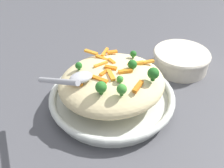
% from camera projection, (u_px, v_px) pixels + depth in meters
% --- Properties ---
extents(ground_plane, '(2.40, 2.40, 0.00)m').
position_uv_depth(ground_plane, '(112.00, 103.00, 0.70)').
color(ground_plane, '#4C4C51').
extents(serving_bowl, '(0.33, 0.33, 0.04)m').
position_uv_depth(serving_bowl, '(112.00, 97.00, 0.69)').
color(serving_bowl, silver).
rests_on(serving_bowl, ground_plane).
extents(pasta_mound, '(0.27, 0.25, 0.08)m').
position_uv_depth(pasta_mound, '(112.00, 83.00, 0.66)').
color(pasta_mound, beige).
rests_on(pasta_mound, serving_bowl).
extents(carrot_piece_0, '(0.04, 0.01, 0.01)m').
position_uv_depth(carrot_piece_0, '(101.00, 65.00, 0.66)').
color(carrot_piece_0, orange).
rests_on(carrot_piece_0, pasta_mound).
extents(carrot_piece_1, '(0.01, 0.03, 0.01)m').
position_uv_depth(carrot_piece_1, '(111.00, 61.00, 0.67)').
color(carrot_piece_1, orange).
rests_on(carrot_piece_1, pasta_mound).
extents(carrot_piece_2, '(0.04, 0.03, 0.01)m').
position_uv_depth(carrot_piece_2, '(105.00, 52.00, 0.71)').
color(carrot_piece_2, orange).
rests_on(carrot_piece_2, pasta_mound).
extents(carrot_piece_3, '(0.04, 0.02, 0.01)m').
position_uv_depth(carrot_piece_3, '(125.00, 71.00, 0.63)').
color(carrot_piece_3, orange).
rests_on(carrot_piece_3, pasta_mound).
extents(carrot_piece_4, '(0.03, 0.02, 0.01)m').
position_uv_depth(carrot_piece_4, '(112.00, 52.00, 0.71)').
color(carrot_piece_4, orange).
rests_on(carrot_piece_4, pasta_mound).
extents(carrot_piece_5, '(0.03, 0.03, 0.01)m').
position_uv_depth(carrot_piece_5, '(112.00, 67.00, 0.64)').
color(carrot_piece_5, orange).
rests_on(carrot_piece_5, pasta_mound).
extents(carrot_piece_6, '(0.02, 0.04, 0.01)m').
position_uv_depth(carrot_piece_6, '(111.00, 75.00, 0.62)').
color(carrot_piece_6, orange).
rests_on(carrot_piece_6, pasta_mound).
extents(carrot_piece_7, '(0.03, 0.04, 0.01)m').
position_uv_depth(carrot_piece_7, '(100.00, 79.00, 0.61)').
color(carrot_piece_7, orange).
rests_on(carrot_piece_7, pasta_mound).
extents(carrot_piece_8, '(0.04, 0.02, 0.01)m').
position_uv_depth(carrot_piece_8, '(135.00, 63.00, 0.67)').
color(carrot_piece_8, orange).
rests_on(carrot_piece_8, pasta_mound).
extents(carrot_piece_9, '(0.04, 0.03, 0.01)m').
position_uv_depth(carrot_piece_9, '(138.00, 86.00, 0.59)').
color(carrot_piece_9, orange).
rests_on(carrot_piece_9, pasta_mound).
extents(carrot_piece_10, '(0.04, 0.02, 0.01)m').
position_uv_depth(carrot_piece_10, '(106.00, 71.00, 0.63)').
color(carrot_piece_10, orange).
rests_on(carrot_piece_10, pasta_mound).
extents(carrot_piece_11, '(0.03, 0.03, 0.01)m').
position_uv_depth(carrot_piece_11, '(75.00, 83.00, 0.60)').
color(carrot_piece_11, orange).
rests_on(carrot_piece_11, pasta_mound).
extents(carrot_piece_12, '(0.03, 0.01, 0.01)m').
position_uv_depth(carrot_piece_12, '(149.00, 62.00, 0.67)').
color(carrot_piece_12, orange).
rests_on(carrot_piece_12, pasta_mound).
extents(carrot_piece_13, '(0.02, 0.04, 0.01)m').
position_uv_depth(carrot_piece_13, '(102.00, 58.00, 0.69)').
color(carrot_piece_13, orange).
rests_on(carrot_piece_13, pasta_mound).
extents(carrot_piece_14, '(0.03, 0.04, 0.01)m').
position_uv_depth(carrot_piece_14, '(91.00, 52.00, 0.71)').
color(carrot_piece_14, orange).
rests_on(carrot_piece_14, pasta_mound).
extents(broccoli_floret_0, '(0.03, 0.03, 0.03)m').
position_uv_depth(broccoli_floret_0, '(101.00, 87.00, 0.57)').
color(broccoli_floret_0, '#296820').
rests_on(broccoli_floret_0, pasta_mound).
extents(broccoli_floret_1, '(0.02, 0.02, 0.03)m').
position_uv_depth(broccoli_floret_1, '(132.00, 65.00, 0.64)').
color(broccoli_floret_1, '#205B1C').
rests_on(broccoli_floret_1, pasta_mound).
extents(broccoli_floret_2, '(0.02, 0.02, 0.02)m').
position_uv_depth(broccoli_floret_2, '(79.00, 66.00, 0.64)').
color(broccoli_floret_2, '#205B1C').
rests_on(broccoli_floret_2, pasta_mound).
extents(broccoli_floret_3, '(0.02, 0.02, 0.02)m').
position_uv_depth(broccoli_floret_3, '(133.00, 54.00, 0.69)').
color(broccoli_floret_3, '#205B1C').
rests_on(broccoli_floret_3, pasta_mound).
extents(broccoli_floret_4, '(0.03, 0.03, 0.03)m').
position_uv_depth(broccoli_floret_4, '(153.00, 74.00, 0.60)').
color(broccoli_floret_4, '#205B1C').
rests_on(broccoli_floret_4, pasta_mound).
extents(broccoli_floret_5, '(0.02, 0.02, 0.02)m').
position_uv_depth(broccoli_floret_5, '(120.00, 79.00, 0.60)').
color(broccoli_floret_5, '#377928').
rests_on(broccoli_floret_5, pasta_mound).
extents(broccoli_floret_6, '(0.02, 0.02, 0.03)m').
position_uv_depth(broccoli_floret_6, '(122.00, 89.00, 0.56)').
color(broccoli_floret_6, '#377928').
rests_on(broccoli_floret_6, pasta_mound).
extents(serving_spoon, '(0.12, 0.13, 0.07)m').
position_uv_depth(serving_spoon, '(74.00, 79.00, 0.58)').
color(serving_spoon, '#B7B7BC').
rests_on(serving_spoon, pasta_mound).
extents(companion_bowl, '(0.18, 0.18, 0.06)m').
position_uv_depth(companion_bowl, '(181.00, 59.00, 0.82)').
color(companion_bowl, beige).
rests_on(companion_bowl, ground_plane).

